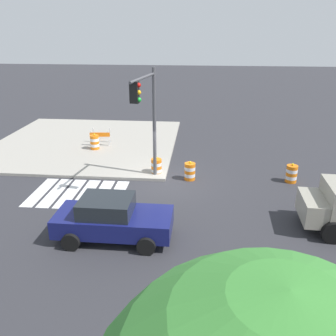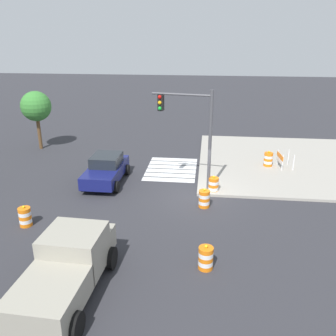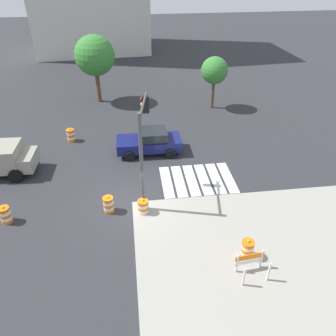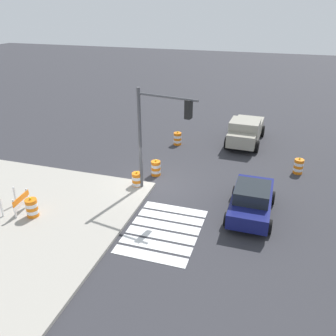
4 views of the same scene
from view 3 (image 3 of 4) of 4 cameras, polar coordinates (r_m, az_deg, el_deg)
name	(u,v)px [view 3 (image 3 of 4)]	position (r m, az deg, el deg)	size (l,w,h in m)	color
ground_plane	(132,204)	(18.52, -6.10, -6.14)	(120.00, 120.00, 0.00)	#2D2D33
sidewalk_corner	(282,283)	(15.50, 18.81, -18.07)	(12.00, 12.00, 0.15)	#9E998E
crosswalk_stripes	(197,180)	(20.30, 5.04, -1.97)	(4.35, 3.20, 0.02)	silver
sports_car	(150,141)	(22.58, -3.12, 4.54)	(4.31, 2.16, 1.63)	navy
traffic_barrel_near_corner	(143,207)	(17.55, -4.24, -6.72)	(0.56, 0.56, 1.02)	orange
traffic_barrel_crosswalk_end	(71,135)	(25.09, -16.24, 5.40)	(0.56, 0.56, 1.02)	orange
traffic_barrel_median_near	(109,204)	(17.97, -10.11, -6.13)	(0.56, 0.56, 1.02)	orange
traffic_barrel_median_far	(5,215)	(18.97, -25.99, -7.17)	(0.56, 0.56, 1.02)	orange
traffic_barrel_on_sidewalk	(247,249)	(15.64, 13.34, -13.28)	(0.56, 0.56, 1.02)	orange
construction_barricade	(251,263)	(14.99, 13.93, -15.40)	(1.31, 0.90, 1.00)	silver
traffic_light_pole	(143,136)	(16.77, -4.30, 5.52)	(0.75, 3.25, 5.50)	#4C4C51
street_tree_streetside_near	(214,71)	(28.76, 7.93, 16.11)	(2.21, 2.21, 4.38)	brown
street_tree_streetside_mid	(95,56)	(30.28, -12.40, 18.20)	(3.38, 3.38, 5.78)	brown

